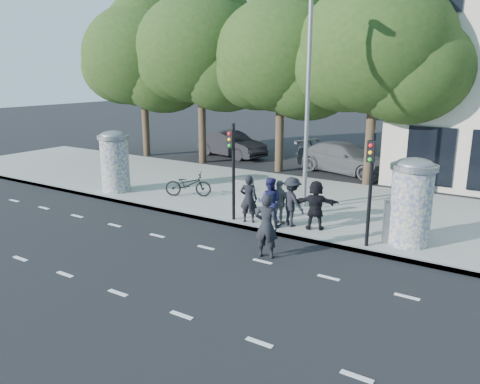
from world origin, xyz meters
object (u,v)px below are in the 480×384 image
Objects in this scene: ped_d at (292,202)px; bicycle at (188,184)px; ped_a at (122,171)px; ped_c at (269,202)px; ped_f at (316,205)px; car_mid at (231,144)px; car_right at (345,158)px; man_road at (266,226)px; street_lamp at (307,84)px; traffic_pole_near at (233,162)px; ped_e at (279,202)px; cabinet_right at (394,222)px; ad_column_right at (411,200)px; ad_column_left at (115,160)px; ped_b at (249,199)px; cabinet_left at (244,195)px; traffic_pole_far at (370,179)px.

ped_d reaches higher than bicycle.
ped_c is (8.05, -1.02, 0.02)m from ped_a.
ped_a is at bearing -26.07° from ped_f.
car_mid is 0.88× the size of car_right.
street_lamp is at bearing -90.65° from man_road.
traffic_pole_near is 2.12m from ped_e.
cabinet_right is (3.97, -2.03, -4.01)m from street_lamp.
ad_column_right is at bearing 8.89° from traffic_pole_near.
man_road is at bearing -138.19° from ad_column_right.
ped_b is (7.20, -0.62, -0.55)m from ad_column_left.
ped_c is 10.46m from car_right.
cabinet_right is at bearing -171.60° from ped_e.
ped_e reaches higher than car_mid.
street_lamp is at bearing 44.27° from cabinet_left.
traffic_pole_far is at bearing -39.88° from street_lamp.
cabinet_right is (11.97, 0.10, -0.75)m from ad_column_left.
ped_f is at bearing -110.79° from man_road.
ped_c is 1.94m from cabinet_left.
ped_a reaches higher than car_mid.
ped_a reaches higher than bicycle.
ped_a is (-6.62, 1.07, -1.25)m from traffic_pole_near.
traffic_pole_far reaches higher than cabinet_left.
cabinet_right is at bearing -148.58° from man_road.
ped_f reaches higher than car_mid.
ped_b reaches higher than car_mid.
ped_f is (-2.95, -0.27, -0.56)m from ad_column_right.
ped_e is 5.13m from bicycle.
ad_column_left is 9.47m from ped_f.
ad_column_right is 6.05m from cabinet_left.
ad_column_left is at bearing -26.03° from ped_c.
ad_column_left and ad_column_right have the same top height.
cabinet_left is (-6.00, 0.16, -0.77)m from ad_column_right.
cabinet_left is (-1.80, 0.61, -0.15)m from ped_e.
ped_d is (2.04, 0.53, -1.24)m from traffic_pole_near.
cabinet_left is at bearing 100.46° from traffic_pole_near.
ped_b is at bearing 23.56° from ped_e.
car_mid is at bearing -61.75° from ped_a.
ped_d is at bearing -174.23° from ad_column_right.
cabinet_right is at bearing -6.34° from cabinet_left.
ped_d is at bearing -157.99° from car_right.
ped_b is 0.31× the size of car_right.
car_right is (-5.12, 9.64, 0.01)m from cabinet_right.
man_road is (-0.35, -2.68, -0.03)m from ped_f.
man_road is at bearing -150.87° from bicycle.
ad_column_right is 16.86m from car_mid.
bicycle is at bearing -40.29° from ped_c.
ped_c is 0.35× the size of car_mid.
street_lamp is 6.43× the size of cabinet_left.
traffic_pole_far is at bearing -167.46° from ped_d.
ped_f is at bearing -168.84° from ped_e.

